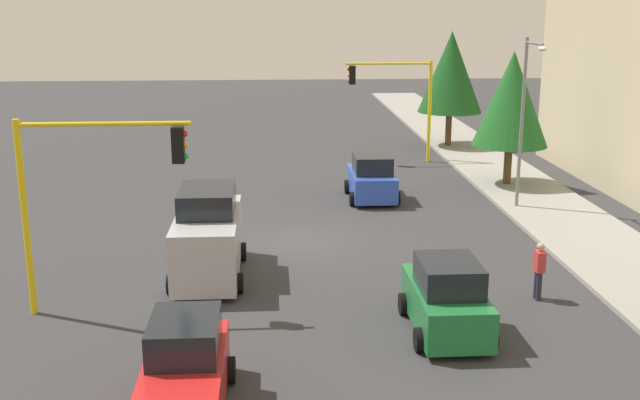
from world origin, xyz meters
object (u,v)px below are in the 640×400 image
Objects in this scene: traffic_signal_far_left at (395,91)px; delivery_van_silver at (208,236)px; tree_roadside_far at (451,72)px; car_green at (446,299)px; car_blue at (372,179)px; tree_roadside_mid at (512,99)px; car_red at (186,370)px; pedestrian_crossing at (539,269)px; traffic_signal_near_right at (92,177)px; street_lamp_curbside at (526,106)px.

traffic_signal_far_left is 1.12× the size of delivery_van_silver.
tree_roadside_far is 26.82m from car_green.
traffic_signal_far_left reaches higher than car_blue.
car_blue is at bearing -179.44° from car_green.
tree_roadside_mid reaches higher than car_red.
delivery_van_silver is 1.28× the size of car_green.
car_green is (13.97, 0.14, -0.00)m from car_blue.
tree_roadside_mid reaches higher than car_green.
traffic_signal_far_left reaches higher than car_green.
car_blue and car_red have the same top height.
car_blue is 2.13× the size of pedestrian_crossing.
traffic_signal_near_right is 0.80× the size of tree_roadside_far.
traffic_signal_far_left reaches higher than delivery_van_silver.
car_green is at bearing 54.29° from delivery_van_silver.
traffic_signal_near_right reaches higher than pedestrian_crossing.
street_lamp_curbside is 19.54m from car_red.
tree_roadside_far is at bearing 157.41° from car_red.
tree_roadside_mid is (6.00, 4.35, 0.25)m from traffic_signal_far_left.
tree_roadside_mid is (10.00, 0.50, -0.35)m from tree_roadside_far.
tree_roadside_mid is at bearing 131.14° from delivery_van_silver.
tree_roadside_far is 1.08× the size of tree_roadside_mid.
delivery_van_silver is at bearing 134.78° from traffic_signal_near_right.
street_lamp_curbside is (-9.61, 14.85, 0.52)m from traffic_signal_near_right.
traffic_signal_near_right reaches higher than traffic_signal_far_left.
delivery_van_silver reaches higher than car_green.
delivery_van_silver is (6.88, -12.10, -3.07)m from street_lamp_curbside.
car_green is (25.92, -5.95, -3.52)m from tree_roadside_far.
tree_roadside_far is 13.86m from car_blue.
traffic_signal_far_left is 8.76m from car_blue.
traffic_signal_far_left is at bearing 164.29° from car_blue.
pedestrian_crossing is (11.92, 3.28, 0.01)m from car_blue.
tree_roadside_far is 1.80× the size of car_red.
traffic_signal_near_right is at bearing -29.47° from traffic_signal_far_left.
traffic_signal_far_left is 19.44m from delivery_van_silver.
traffic_signal_near_right is 9.85m from car_green.
delivery_van_silver reaches higher than car_blue.
car_red is at bearing -59.38° from pedestrian_crossing.
traffic_signal_near_right is at bearing -36.95° from car_blue.
traffic_signal_near_right is at bearing -48.19° from tree_roadside_mid.
street_lamp_curbside reaches higher than car_red.
tree_roadside_mid is 23.48m from car_red.
tree_roadside_mid is at bearing 146.75° from car_red.
pedestrian_crossing is at bearing 15.38° from car_blue.
traffic_signal_near_right is 1.49× the size of car_blue.
tree_roadside_far is at bearing 136.09° from traffic_signal_far_left.
delivery_van_silver is at bearing -34.12° from car_blue.
tree_roadside_mid is 1.30× the size of delivery_van_silver.
car_green is (21.92, -2.10, -2.92)m from traffic_signal_far_left.
car_blue and car_green have the same top height.
delivery_van_silver is at bearing -30.25° from tree_roadside_far.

